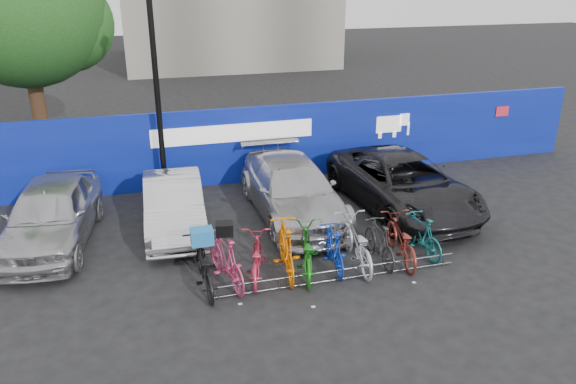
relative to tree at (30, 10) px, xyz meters
name	(u,v)px	position (x,y,z in m)	size (l,w,h in m)	color
ground	(327,268)	(6.77, -10.06, -5.07)	(100.00, 100.00, 0.00)	black
hoarding	(265,143)	(6.78, -4.06, -3.86)	(22.00, 0.18, 2.40)	navy
tree	(30,10)	(0.00, 0.00, 0.00)	(5.40, 5.20, 7.80)	#382314
lamppost	(157,87)	(3.57, -4.66, -1.80)	(0.25, 0.50, 6.11)	black
bike_rack	(337,275)	(6.77, -10.66, -4.91)	(5.60, 0.03, 0.30)	#595B60
car_0	(51,214)	(0.70, -7.03, -4.27)	(1.88, 4.66, 1.59)	#A7A8AC
car_1	(174,204)	(3.65, -6.99, -4.38)	(1.45, 4.17, 1.37)	#BCBDC2
car_2	(293,189)	(6.84, -6.96, -4.32)	(2.11, 5.19, 1.51)	#B0AFB4
car_3	(403,183)	(9.93, -7.37, -4.30)	(2.54, 5.51, 1.53)	black
bike_0	(204,266)	(3.98, -10.12, -4.54)	(0.70, 2.00, 1.05)	black
bike_1	(226,259)	(4.46, -10.06, -4.49)	(0.55, 1.94, 1.16)	#D43C6E
bike_2	(256,258)	(5.13, -9.98, -4.59)	(0.63, 1.81, 0.95)	#D02748
bike_3	(286,249)	(5.81, -10.00, -4.46)	(0.57, 2.03, 1.22)	orange
bike_4	(306,251)	(6.24, -10.10, -4.53)	(0.72, 2.05, 1.08)	#146F15
bike_5	(334,248)	(6.90, -10.08, -4.56)	(0.48, 1.69, 1.01)	#0C34BA
bike_6	(356,243)	(7.45, -10.06, -4.52)	(0.73, 2.10, 1.10)	#ABADB4
bike_7	(379,242)	(8.02, -10.07, -4.57)	(0.47, 1.67, 1.01)	#2A2A2C
bike_8	(401,240)	(8.52, -10.14, -4.55)	(0.69, 1.98, 1.04)	maroon
bike_9	(421,235)	(9.12, -9.98, -4.57)	(0.47, 1.67, 1.00)	#126569
cargo_crate	(202,236)	(3.98, -10.12, -3.85)	(0.46, 0.35, 0.33)	#206CB4
cargo_topcase	(224,229)	(4.46, -10.06, -3.77)	(0.36, 0.32, 0.27)	black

